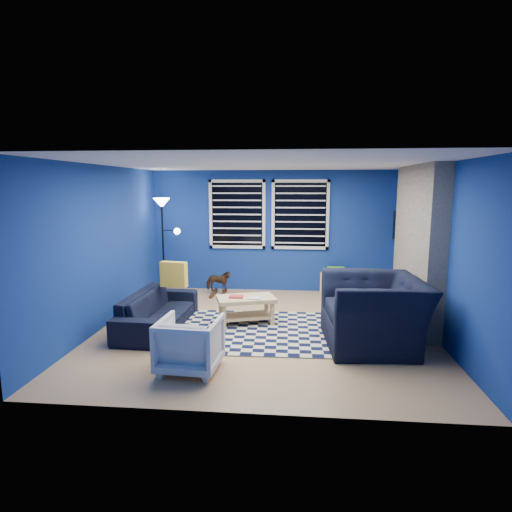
{
  "coord_description": "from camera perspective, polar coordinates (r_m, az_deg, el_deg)",
  "views": [
    {
      "loc": [
        0.47,
        -6.32,
        2.19
      ],
      "look_at": [
        -0.15,
        0.3,
        1.09
      ],
      "focal_mm": 30.0,
      "sensor_mm": 36.0,
      "label": 1
    }
  ],
  "objects": [
    {
      "name": "fireplace",
      "position": [
        7.15,
        20.65,
        0.79
      ],
      "size": [
        0.65,
        2.0,
        2.5
      ],
      "color": "gray",
      "rests_on": "floor"
    },
    {
      "name": "rocking_horse",
      "position": [
        8.65,
        -5.07,
        -3.38
      ],
      "size": [
        0.23,
        0.51,
        0.43
      ],
      "primitive_type": "imported",
      "rotation": [
        0.0,
        0.0,
        1.58
      ],
      "color": "#422815",
      "rests_on": "floor"
    },
    {
      "name": "window_right",
      "position": [
        8.8,
        5.92,
        5.5
      ],
      "size": [
        1.17,
        0.06,
        1.42
      ],
      "color": "black",
      "rests_on": "wall_back"
    },
    {
      "name": "cabinet",
      "position": [
        8.83,
        10.58,
        -3.5
      ],
      "size": [
        0.64,
        0.52,
        0.55
      ],
      "rotation": [
        0.0,
        0.0,
        -0.29
      ],
      "color": "tan",
      "rests_on": "floor"
    },
    {
      "name": "wall_back",
      "position": [
        8.88,
        2.32,
        3.31
      ],
      "size": [
        5.0,
        0.0,
        5.0
      ],
      "primitive_type": "plane",
      "rotation": [
        1.57,
        0.0,
        0.0
      ],
      "color": "navy",
      "rests_on": "floor"
    },
    {
      "name": "tv",
      "position": [
        8.59,
        18.7,
        3.62
      ],
      "size": [
        0.07,
        1.0,
        0.58
      ],
      "color": "black",
      "rests_on": "wall_right"
    },
    {
      "name": "throw_pillow",
      "position": [
        7.06,
        -10.9,
        -2.42
      ],
      "size": [
        0.45,
        0.2,
        0.41
      ],
      "primitive_type": "cube",
      "rotation": [
        0.0,
        0.0,
        -0.16
      ],
      "color": "gold",
      "rests_on": "sofa"
    },
    {
      "name": "wall_right",
      "position": [
        6.7,
        22.94,
        0.59
      ],
      "size": [
        0.0,
        5.0,
        5.0
      ],
      "primitive_type": "plane",
      "rotation": [
        1.57,
        0.0,
        -1.57
      ],
      "color": "navy",
      "rests_on": "floor"
    },
    {
      "name": "rug",
      "position": [
        6.6,
        0.13,
        -9.92
      ],
      "size": [
        2.54,
        2.05,
        0.02
      ],
      "primitive_type": "cube",
      "rotation": [
        0.0,
        0.0,
        0.02
      ],
      "color": "black",
      "rests_on": "floor"
    },
    {
      "name": "armchair_big",
      "position": [
        6.14,
        15.43,
        -7.17
      ],
      "size": [
        1.54,
        1.37,
        0.95
      ],
      "primitive_type": "imported",
      "rotation": [
        0.0,
        0.0,
        -1.5
      ],
      "color": "black",
      "rests_on": "floor"
    },
    {
      "name": "armchair_bent",
      "position": [
        5.24,
        -8.81,
        -11.52
      ],
      "size": [
        0.75,
        0.76,
        0.65
      ],
      "primitive_type": "imported",
      "rotation": [
        0.0,
        0.0,
        3.07
      ],
      "color": "gray",
      "rests_on": "floor"
    },
    {
      "name": "sofa",
      "position": [
        6.85,
        -12.92,
        -7.04
      ],
      "size": [
        1.95,
        0.81,
        0.56
      ],
      "primitive_type": "imported",
      "rotation": [
        0.0,
        0.0,
        1.54
      ],
      "color": "black",
      "rests_on": "floor"
    },
    {
      "name": "wall_left",
      "position": [
        7.05,
        -19.61,
        1.18
      ],
      "size": [
        0.0,
        5.0,
        5.0
      ],
      "primitive_type": "plane",
      "rotation": [
        1.57,
        0.0,
        1.57
      ],
      "color": "navy",
      "rests_on": "floor"
    },
    {
      "name": "ceiling",
      "position": [
        6.35,
        1.15,
        12.19
      ],
      "size": [
        5.0,
        5.0,
        0.0
      ],
      "primitive_type": "plane",
      "rotation": [
        3.14,
        0.0,
        0.0
      ],
      "color": "white",
      "rests_on": "wall_back"
    },
    {
      "name": "window_left",
      "position": [
        8.89,
        -2.53,
        5.57
      ],
      "size": [
        1.17,
        0.06,
        1.42
      ],
      "color": "black",
      "rests_on": "wall_back"
    },
    {
      "name": "coffee_table",
      "position": [
        6.87,
        -1.35,
        -6.45
      ],
      "size": [
        1.02,
        0.77,
        0.45
      ],
      "rotation": [
        0.0,
        0.0,
        0.3
      ],
      "color": "tan",
      "rests_on": "rug"
    },
    {
      "name": "floor",
      "position": [
        6.71,
        1.08,
        -9.67
      ],
      "size": [
        5.0,
        5.0,
        0.0
      ],
      "primitive_type": "plane",
      "color": "tan",
      "rests_on": "ground"
    },
    {
      "name": "floor_lamp",
      "position": [
        8.59,
        -12.28,
        5.22
      ],
      "size": [
        0.53,
        0.33,
        1.95
      ],
      "color": "black",
      "rests_on": "floor"
    }
  ]
}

